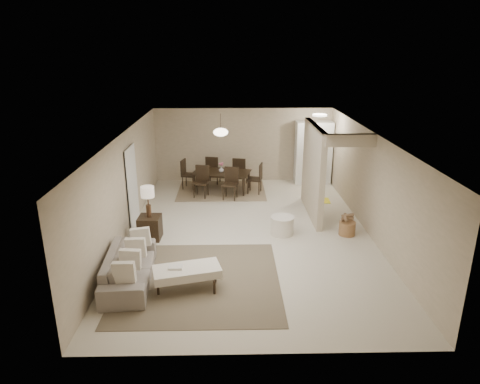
{
  "coord_description": "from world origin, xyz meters",
  "views": [
    {
      "loc": [
        -0.42,
        -9.86,
        4.44
      ],
      "look_at": [
        -0.21,
        0.09,
        1.05
      ],
      "focal_mm": 32.0,
      "sensor_mm": 36.0,
      "label": 1
    }
  ],
  "objects_px": {
    "dining_table": "(221,181)",
    "side_table": "(150,228)",
    "sofa": "(129,267)",
    "wicker_basket": "(347,228)",
    "ottoman_bench": "(187,272)",
    "pantry_cabinet": "(313,153)",
    "round_pouf": "(282,225)"
  },
  "relations": [
    {
      "from": "pantry_cabinet",
      "to": "side_table",
      "type": "distance_m",
      "value": 6.55
    },
    {
      "from": "wicker_basket",
      "to": "dining_table",
      "type": "bearing_deg",
      "value": 132.25
    },
    {
      "from": "wicker_basket",
      "to": "ottoman_bench",
      "type": "bearing_deg",
      "value": -146.96
    },
    {
      "from": "sofa",
      "to": "wicker_basket",
      "type": "bearing_deg",
      "value": -70.53
    },
    {
      "from": "side_table",
      "to": "wicker_basket",
      "type": "distance_m",
      "value": 4.85
    },
    {
      "from": "pantry_cabinet",
      "to": "sofa",
      "type": "height_order",
      "value": "pantry_cabinet"
    },
    {
      "from": "ottoman_bench",
      "to": "side_table",
      "type": "distance_m",
      "value": 2.57
    },
    {
      "from": "ottoman_bench",
      "to": "side_table",
      "type": "xyz_separation_m",
      "value": [
        -1.12,
        2.32,
        -0.08
      ]
    },
    {
      "from": "wicker_basket",
      "to": "round_pouf",
      "type": "bearing_deg",
      "value": 177.02
    },
    {
      "from": "ottoman_bench",
      "to": "side_table",
      "type": "bearing_deg",
      "value": 101.47
    },
    {
      "from": "side_table",
      "to": "wicker_basket",
      "type": "xyz_separation_m",
      "value": [
        4.85,
        0.11,
        -0.11
      ]
    },
    {
      "from": "sofa",
      "to": "side_table",
      "type": "distance_m",
      "value": 2.02
    },
    {
      "from": "ottoman_bench",
      "to": "dining_table",
      "type": "distance_m",
      "value": 5.96
    },
    {
      "from": "pantry_cabinet",
      "to": "sofa",
      "type": "relative_size",
      "value": 0.98
    },
    {
      "from": "ottoman_bench",
      "to": "wicker_basket",
      "type": "bearing_deg",
      "value": 18.73
    },
    {
      "from": "ottoman_bench",
      "to": "wicker_basket",
      "type": "distance_m",
      "value": 4.45
    },
    {
      "from": "side_table",
      "to": "ottoman_bench",
      "type": "bearing_deg",
      "value": -64.23
    },
    {
      "from": "sofa",
      "to": "round_pouf",
      "type": "distance_m",
      "value": 3.96
    },
    {
      "from": "pantry_cabinet",
      "to": "round_pouf",
      "type": "bearing_deg",
      "value": -109.55
    },
    {
      "from": "side_table",
      "to": "dining_table",
      "type": "distance_m",
      "value": 3.98
    },
    {
      "from": "side_table",
      "to": "wicker_basket",
      "type": "height_order",
      "value": "side_table"
    },
    {
      "from": "round_pouf",
      "to": "dining_table",
      "type": "relative_size",
      "value": 0.33
    },
    {
      "from": "pantry_cabinet",
      "to": "wicker_basket",
      "type": "bearing_deg",
      "value": -88.73
    },
    {
      "from": "ottoman_bench",
      "to": "pantry_cabinet",
      "type": "bearing_deg",
      "value": 47.44
    },
    {
      "from": "dining_table",
      "to": "side_table",
      "type": "bearing_deg",
      "value": -101.13
    },
    {
      "from": "pantry_cabinet",
      "to": "wicker_basket",
      "type": "distance_m",
      "value": 4.42
    },
    {
      "from": "wicker_basket",
      "to": "dining_table",
      "type": "height_order",
      "value": "dining_table"
    },
    {
      "from": "round_pouf",
      "to": "sofa",
      "type": "bearing_deg",
      "value": -146.14
    },
    {
      "from": "dining_table",
      "to": "ottoman_bench",
      "type": "bearing_deg",
      "value": -81.66
    },
    {
      "from": "round_pouf",
      "to": "dining_table",
      "type": "distance_m",
      "value": 3.77
    },
    {
      "from": "ottoman_bench",
      "to": "dining_table",
      "type": "relative_size",
      "value": 0.76
    },
    {
      "from": "sofa",
      "to": "side_table",
      "type": "relative_size",
      "value": 3.76
    }
  ]
}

